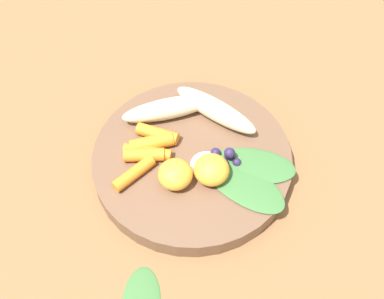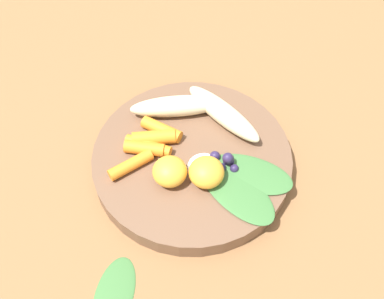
# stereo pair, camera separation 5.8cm
# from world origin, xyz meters

# --- Properties ---
(ground_plane) EXTENTS (2.40, 2.40, 0.00)m
(ground_plane) POSITION_xyz_m (0.00, 0.00, 0.00)
(ground_plane) COLOR brown
(bowl) EXTENTS (0.27, 0.27, 0.03)m
(bowl) POSITION_xyz_m (0.00, 0.00, 0.01)
(bowl) COLOR brown
(bowl) RESTS_ON ground_plane
(banana_peeled_left) EXTENTS (0.05, 0.14, 0.03)m
(banana_peeled_left) POSITION_xyz_m (0.07, 0.00, 0.04)
(banana_peeled_left) COLOR beige
(banana_peeled_left) RESTS_ON bowl
(banana_peeled_right) EXTENTS (0.13, 0.09, 0.03)m
(banana_peeled_right) POSITION_xyz_m (0.04, -0.06, 0.04)
(banana_peeled_right) COLOR beige
(banana_peeled_right) RESTS_ON bowl
(orange_segment_near) EXTENTS (0.05, 0.05, 0.03)m
(orange_segment_near) POSITION_xyz_m (-0.04, -0.01, 0.05)
(orange_segment_near) COLOR #F4A833
(orange_segment_near) RESTS_ON bowl
(orange_segment_far) EXTENTS (0.04, 0.04, 0.03)m
(orange_segment_far) POSITION_xyz_m (-0.03, 0.04, 0.04)
(orange_segment_far) COLOR #F4A833
(orange_segment_far) RESTS_ON bowl
(carrot_front) EXTENTS (0.05, 0.05, 0.02)m
(carrot_front) POSITION_xyz_m (0.05, 0.03, 0.04)
(carrot_front) COLOR orange
(carrot_front) RESTS_ON bowl
(carrot_mid_left) EXTENTS (0.03, 0.06, 0.02)m
(carrot_mid_left) POSITION_xyz_m (0.03, 0.04, 0.04)
(carrot_mid_left) COLOR orange
(carrot_mid_left) RESTS_ON bowl
(carrot_mid_right) EXTENTS (0.05, 0.06, 0.01)m
(carrot_mid_right) POSITION_xyz_m (0.02, 0.05, 0.04)
(carrot_mid_right) COLOR orange
(carrot_mid_right) RESTS_ON bowl
(carrot_rear) EXTENTS (0.04, 0.06, 0.02)m
(carrot_rear) POSITION_xyz_m (0.02, 0.06, 0.04)
(carrot_rear) COLOR orange
(carrot_rear) RESTS_ON bowl
(carrot_small) EXTENTS (0.03, 0.06, 0.02)m
(carrot_small) POSITION_xyz_m (0.00, 0.08, 0.04)
(carrot_small) COLOR orange
(carrot_small) RESTS_ON bowl
(blueberry_pile) EXTENTS (0.04, 0.03, 0.03)m
(blueberry_pile) POSITION_xyz_m (-0.03, -0.04, 0.04)
(blueberry_pile) COLOR #2D234C
(blueberry_pile) RESTS_ON bowl
(coconut_shred_patch) EXTENTS (0.04, 0.04, 0.00)m
(coconut_shred_patch) POSITION_xyz_m (-0.03, -0.01, 0.03)
(coconut_shred_patch) COLOR white
(coconut_shred_patch) RESTS_ON bowl
(kale_leaf_left) EXTENTS (0.14, 0.10, 0.00)m
(kale_leaf_left) POSITION_xyz_m (-0.07, -0.04, 0.03)
(kale_leaf_left) COLOR #3D7038
(kale_leaf_left) RESTS_ON bowl
(kale_leaf_right) EXTENTS (0.11, 0.12, 0.00)m
(kale_leaf_right) POSITION_xyz_m (-0.05, -0.06, 0.03)
(kale_leaf_right) COLOR #3D7038
(kale_leaf_right) RESTS_ON bowl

